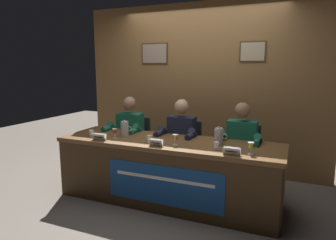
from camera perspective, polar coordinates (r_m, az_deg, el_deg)
name	(u,v)px	position (r m, az deg, el deg)	size (l,w,h in m)	color
ground_plane	(168,199)	(3.88, 0.00, -14.79)	(12.00, 12.00, 0.00)	#70665B
wall_back_panelled	(201,88)	(4.79, 6.26, 6.01)	(3.90, 0.14, 2.60)	brown
conference_table	(165,163)	(3.61, -0.63, -8.06)	(2.70, 0.82, 0.76)	brown
chair_left	(135,148)	(4.57, -6.34, -5.32)	(0.44, 0.44, 0.89)	black
panelist_left	(127,133)	(4.34, -7.70, -2.42)	(0.51, 0.48, 1.21)	black
nameplate_left	(99,137)	(3.74, -12.89, -3.11)	(0.18, 0.06, 0.08)	white
juice_glass_left	(115,131)	(3.79, -10.04, -2.13)	(0.06, 0.06, 0.12)	white
water_cup_left	(92,133)	(3.96, -14.25, -2.48)	(0.06, 0.06, 0.08)	silver
chair_center	(185,154)	(4.25, 3.15, -6.45)	(0.44, 0.44, 0.89)	black
panelist_center	(180,138)	(4.00, 2.21, -3.40)	(0.51, 0.48, 1.21)	black
nameplate_center	(156,143)	(3.37, -2.28, -4.29)	(0.16, 0.06, 0.08)	white
juice_glass_center	(175,138)	(3.40, 1.42, -3.36)	(0.06, 0.06, 0.12)	white
water_cup_center	(149,139)	(3.55, -3.54, -3.62)	(0.06, 0.06, 0.08)	silver
chair_right	(242,161)	(4.06, 13.89, -7.52)	(0.44, 0.44, 0.89)	black
panelist_right	(241,144)	(3.80, 13.57, -4.39)	(0.51, 0.48, 1.21)	black
nameplate_right	(232,151)	(3.10, 11.96, -5.77)	(0.17, 0.06, 0.08)	white
juice_glass_right	(251,146)	(3.16, 15.40, -4.75)	(0.06, 0.06, 0.12)	white
water_cup_right	(216,146)	(3.27, 9.14, -4.89)	(0.06, 0.06, 0.08)	silver
water_pitcher_left_side	(125,129)	(3.89, -8.19, -1.64)	(0.15, 0.10, 0.21)	silver
water_pitcher_right_side	(219,136)	(3.47, 9.60, -3.08)	(0.15, 0.10, 0.21)	silver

